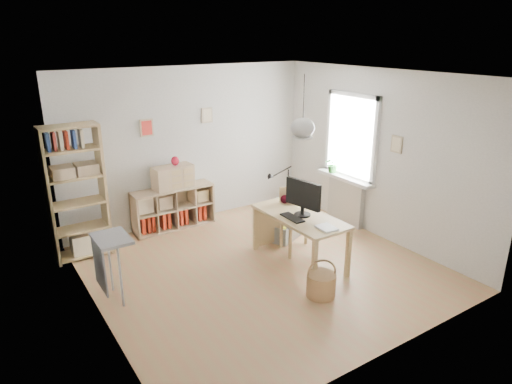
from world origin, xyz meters
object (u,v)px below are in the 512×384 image
storage_chest (281,226)px  drawer_chest (173,177)px  desk (300,221)px  monitor (303,196)px  tall_bookshelf (75,188)px  chair (297,216)px  cube_shelf (172,211)px

storage_chest → drawer_chest: (-1.28, 1.34, 0.72)m
desk → drawer_chest: size_ratio=2.23×
desk → monitor: 0.38m
desk → drawer_chest: bearing=114.0°
desk → monitor: bearing=-54.9°
tall_bookshelf → drawer_chest: tall_bookshelf is taller
monitor → chair: bearing=48.6°
storage_chest → drawer_chest: drawer_chest is taller
desk → monitor: size_ratio=2.56×
desk → chair: bearing=55.5°
desk → monitor: monitor is taller
drawer_chest → desk: bearing=-69.8°
desk → drawer_chest: (-0.98, 2.19, 0.26)m
storage_chest → chair: bearing=-120.9°
chair → monitor: (-0.22, -0.38, 0.47)m
desk → chair: 0.44m
cube_shelf → storage_chest: (1.32, -1.38, -0.11)m
monitor → cube_shelf: bearing=103.3°
cube_shelf → storage_chest: size_ratio=1.76×
tall_bookshelf → monitor: bearing=-37.2°
tall_bookshelf → chair: bearing=-29.4°
chair → tall_bookshelf: bearing=168.4°
storage_chest → desk: bearing=-133.8°
desk → storage_chest: desk is taller
cube_shelf → storage_chest: bearing=-46.3°
monitor → drawer_chest: (-1.00, 2.22, -0.13)m
drawer_chest → monitor: bearing=-69.6°
cube_shelf → tall_bookshelf: (-1.56, -0.28, 0.79)m
storage_chest → drawer_chest: size_ratio=1.18×
cube_shelf → drawer_chest: (0.04, -0.04, 0.61)m
desk → tall_bookshelf: (-2.59, 1.95, 0.43)m
cube_shelf → monitor: monitor is taller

